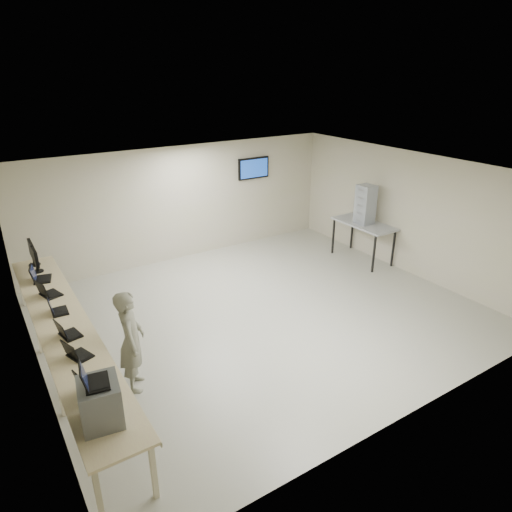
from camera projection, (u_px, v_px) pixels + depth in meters
room at (262, 245)px, 8.56m from camera, size 8.01×7.01×2.81m
workbench at (65, 329)px, 6.94m from camera, size 0.76×6.00×0.90m
equipment_box at (100, 402)px, 4.94m from camera, size 0.50×0.55×0.51m
laptop_on_box at (91, 380)px, 4.79m from camera, size 0.33×0.38×0.27m
laptop_0 at (92, 389)px, 5.41m from camera, size 0.41×0.46×0.31m
laptop_1 at (76, 353)px, 6.11m from camera, size 0.37×0.39×0.26m
laptop_2 at (66, 332)px, 6.58m from camera, size 0.34×0.38×0.26m
laptop_3 at (56, 309)px, 7.21m from camera, size 0.29×0.34×0.26m
laptop_4 at (47, 292)px, 7.75m from camera, size 0.40×0.43×0.29m
laptop_5 at (39, 277)px, 8.30m from camera, size 0.40×0.45×0.31m
monitor_near at (35, 258)px, 8.58m from camera, size 0.21×0.48×0.48m
monitor_far at (32, 251)px, 8.86m from camera, size 0.22×0.49×0.49m
soldier at (131, 341)px, 6.68m from camera, size 0.56×0.68×1.61m
side_table at (364, 226)px, 11.19m from camera, size 0.75×1.61×0.97m
storage_bins at (365, 204)px, 10.97m from camera, size 0.36×0.40×0.95m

